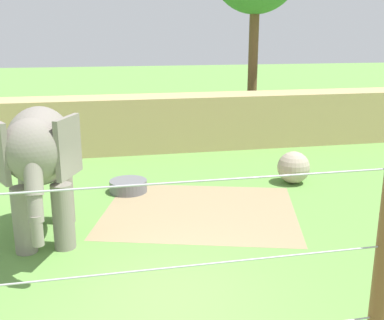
# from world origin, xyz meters

# --- Properties ---
(ground_plane) EXTENTS (120.00, 120.00, 0.00)m
(ground_plane) POSITION_xyz_m (0.00, 0.00, 0.00)
(ground_plane) COLOR #609342
(dirt_patch) EXTENTS (5.97, 5.40, 0.01)m
(dirt_patch) POSITION_xyz_m (1.53, 3.98, 0.00)
(dirt_patch) COLOR #937F5B
(dirt_patch) RESTS_ON ground
(embankment_wall) EXTENTS (36.00, 1.80, 2.15)m
(embankment_wall) POSITION_xyz_m (0.00, 10.96, 1.07)
(embankment_wall) COLOR tan
(embankment_wall) RESTS_ON ground
(elephant) EXTENTS (1.74, 4.13, 3.06)m
(elephant) POSITION_xyz_m (-2.26, 2.87, 2.03)
(elephant) COLOR gray
(elephant) RESTS_ON ground
(enrichment_ball) EXTENTS (1.00, 1.00, 1.00)m
(enrichment_ball) POSITION_xyz_m (4.90, 5.70, 0.50)
(enrichment_ball) COLOR tan
(enrichment_ball) RESTS_ON ground
(water_tub) EXTENTS (1.10, 1.10, 0.35)m
(water_tub) POSITION_xyz_m (-0.20, 5.92, 0.18)
(water_tub) COLOR slate
(water_tub) RESTS_ON ground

